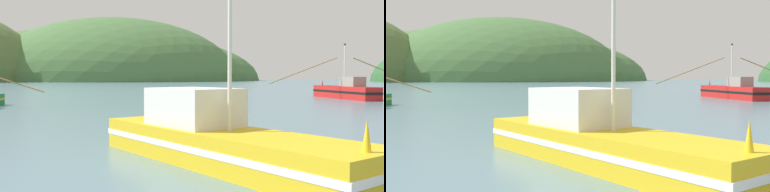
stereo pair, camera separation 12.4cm
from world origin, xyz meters
The scene contains 4 objects.
hill_far_left centered at (-48.88, 252.50, 0.00)m, with size 200.50×160.40×60.06m, color #47703D.
hill_far_right centered at (-30.77, 221.48, 0.00)m, with size 130.51×104.41×65.72m, color #47703D.
fishing_boat_yellow centered at (1.70, 9.73, 0.74)m, with size 7.75×9.79×7.34m.
fishing_boat_red centered at (20.31, 45.13, 0.89)m, with size 18.36×11.78×6.37m.
Camera 2 is at (0.54, -2.85, 2.63)m, focal length 39.51 mm.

